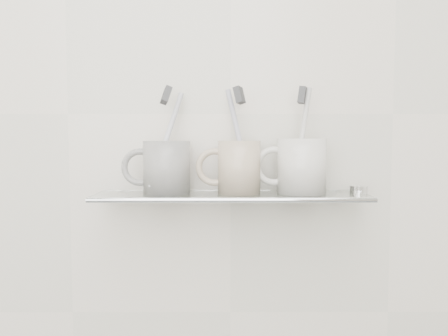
{
  "coord_description": "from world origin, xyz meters",
  "views": [
    {
      "loc": [
        -0.02,
        0.24,
        1.2
      ],
      "look_at": [
        -0.01,
        1.04,
        1.15
      ],
      "focal_mm": 35.0,
      "sensor_mm": 36.0,
      "label": 1
    }
  ],
  "objects_px": {
    "mug_center": "(239,167)",
    "mug_right": "(301,166)",
    "shelf_glass": "(231,196)",
    "mug_left": "(167,167)"
  },
  "relations": [
    {
      "from": "mug_center",
      "to": "shelf_glass",
      "type": "bearing_deg",
      "value": -139.09
    },
    {
      "from": "mug_right",
      "to": "mug_left",
      "type": "bearing_deg",
      "value": -163.86
    },
    {
      "from": "shelf_glass",
      "to": "mug_center",
      "type": "relative_size",
      "value": 5.12
    },
    {
      "from": "mug_center",
      "to": "mug_left",
      "type": "bearing_deg",
      "value": -157.55
    },
    {
      "from": "mug_left",
      "to": "mug_right",
      "type": "bearing_deg",
      "value": -10.41
    },
    {
      "from": "mug_center",
      "to": "mug_right",
      "type": "height_order",
      "value": "mug_right"
    },
    {
      "from": "mug_left",
      "to": "mug_right",
      "type": "xyz_separation_m",
      "value": [
        0.25,
        0.0,
        0.0
      ]
    },
    {
      "from": "shelf_glass",
      "to": "mug_right",
      "type": "bearing_deg",
      "value": 2.19
    },
    {
      "from": "shelf_glass",
      "to": "mug_right",
      "type": "relative_size",
      "value": 4.92
    },
    {
      "from": "mug_left",
      "to": "mug_center",
      "type": "bearing_deg",
      "value": -10.41
    }
  ]
}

